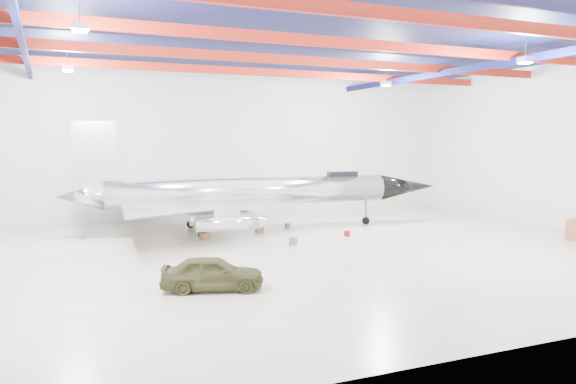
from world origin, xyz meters
name	(u,v)px	position (x,y,z in m)	size (l,w,h in m)	color
floor	(284,253)	(0.00, 0.00, 0.00)	(40.00, 40.00, 0.00)	#BAAE94
wall_back	(207,145)	(0.00, 15.00, 5.50)	(40.00, 40.00, 0.00)	silver
wall_right	(566,146)	(20.00, 0.00, 5.50)	(30.00, 30.00, 0.00)	silver
ceiling	(284,38)	(0.00, 0.00, 11.00)	(40.00, 40.00, 0.00)	#0A0F38
ceiling_structure	(284,52)	(0.00, 0.00, 10.32)	(39.50, 29.50, 1.08)	maroon
jet_aircraft	(251,195)	(0.95, 7.77, 2.30)	(25.70, 15.83, 7.00)	silver
jeep	(212,273)	(-5.40, -5.59, 0.68)	(1.61, 3.99, 1.36)	#3A3A1D
desk	(575,230)	(17.42, -3.07, 0.60)	(1.30, 0.65, 1.19)	brown
crate_ply	(205,236)	(-2.73, 5.54, 0.19)	(0.54, 0.43, 0.38)	olive
engine_drum	(293,241)	(1.38, 1.95, 0.22)	(0.48, 0.48, 0.43)	#59595B
crate_small	(83,237)	(-9.40, 8.57, 0.12)	(0.33, 0.27, 0.23)	#59595B
tool_chest	(347,233)	(5.58, 3.27, 0.17)	(0.38, 0.38, 0.35)	maroon
oil_barrel	(260,230)	(1.12, 6.66, 0.17)	(0.49, 0.39, 0.34)	olive
spares_box	(287,226)	(3.48, 7.68, 0.17)	(0.37, 0.37, 0.33)	#59595B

